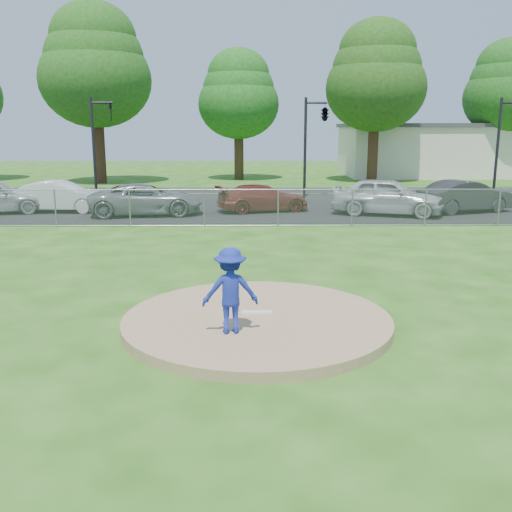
% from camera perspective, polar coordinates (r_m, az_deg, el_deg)
% --- Properties ---
extents(ground, '(120.00, 120.00, 0.00)m').
position_cam_1_polar(ground, '(21.29, -0.22, 2.09)').
color(ground, '#225312').
rests_on(ground, ground).
extents(pitchers_mound, '(5.40, 5.40, 0.20)m').
position_cam_1_polar(pitchers_mound, '(11.57, 0.10, -6.53)').
color(pitchers_mound, '#9C7B56').
rests_on(pitchers_mound, ground).
extents(pitching_rubber, '(0.60, 0.15, 0.04)m').
position_cam_1_polar(pitching_rubber, '(11.72, 0.09, -5.66)').
color(pitching_rubber, white).
rests_on(pitching_rubber, pitchers_mound).
extents(chain_link_fence, '(40.00, 0.06, 1.50)m').
position_cam_1_polar(chain_link_fence, '(23.14, -0.26, 4.82)').
color(chain_link_fence, gray).
rests_on(chain_link_fence, ground).
extents(parking_lot, '(50.00, 8.00, 0.01)m').
position_cam_1_polar(parking_lot, '(27.70, -0.31, 4.56)').
color(parking_lot, black).
rests_on(parking_lot, ground).
extents(street, '(60.00, 7.00, 0.01)m').
position_cam_1_polar(street, '(35.14, -0.37, 6.28)').
color(street, black).
rests_on(street, ground).
extents(commercial_building, '(16.40, 9.40, 4.30)m').
position_cam_1_polar(commercial_building, '(51.55, 17.94, 10.11)').
color(commercial_building, beige).
rests_on(commercial_building, ground).
extents(tree_left, '(7.84, 7.84, 12.53)m').
position_cam_1_polar(tree_left, '(43.53, -15.83, 17.91)').
color(tree_left, '#351E13').
rests_on(tree_left, ground).
extents(tree_center, '(6.16, 6.16, 9.84)m').
position_cam_1_polar(tree_center, '(45.01, -1.76, 15.91)').
color(tree_center, '#352313').
rests_on(tree_center, ground).
extents(tree_right, '(7.28, 7.28, 11.63)m').
position_cam_1_polar(tree_right, '(44.05, 11.92, 17.27)').
color(tree_right, '#382014').
rests_on(tree_right, ground).
extents(tree_far_right, '(6.72, 6.72, 10.74)m').
position_cam_1_polar(tree_far_right, '(50.25, 23.92, 15.21)').
color(tree_far_right, '#322212').
rests_on(tree_far_right, ground).
extents(traffic_signal_left, '(1.28, 0.20, 5.60)m').
position_cam_1_polar(traffic_signal_left, '(34.04, -15.58, 11.29)').
color(traffic_signal_left, black).
rests_on(traffic_signal_left, ground).
extents(traffic_signal_center, '(1.42, 2.48, 5.60)m').
position_cam_1_polar(traffic_signal_center, '(33.19, 6.70, 13.79)').
color(traffic_signal_center, black).
rests_on(traffic_signal_center, ground).
extents(traffic_signal_right, '(1.28, 0.20, 5.60)m').
position_cam_1_polar(traffic_signal_right, '(35.93, 23.42, 10.77)').
color(traffic_signal_right, black).
rests_on(traffic_signal_right, ground).
extents(pitcher, '(1.10, 0.72, 1.60)m').
position_cam_1_polar(pitcher, '(10.45, -2.59, -3.47)').
color(pitcher, '#1C2B9B').
rests_on(pitcher, pitchers_mound).
extents(traffic_cone, '(0.34, 0.34, 0.65)m').
position_cam_1_polar(traffic_cone, '(26.75, -15.47, 4.53)').
color(traffic_cone, '#F94F0D').
rests_on(traffic_cone, parking_lot).
extents(parked_car_white, '(4.50, 1.64, 1.47)m').
position_cam_1_polar(parked_car_white, '(28.76, -18.99, 5.66)').
color(parked_car_white, white).
rests_on(parked_car_white, parking_lot).
extents(parked_car_gray, '(5.43, 3.11, 1.43)m').
position_cam_1_polar(parked_car_gray, '(26.71, -10.96, 5.58)').
color(parked_car_gray, slate).
rests_on(parked_car_gray, parking_lot).
extents(parked_car_darkred, '(4.72, 2.91, 1.28)m').
position_cam_1_polar(parked_car_darkred, '(27.39, 0.71, 5.83)').
color(parked_car_darkred, maroon).
rests_on(parked_car_darkred, parking_lot).
extents(parked_car_pearl, '(5.39, 3.47, 1.71)m').
position_cam_1_polar(parked_car_pearl, '(26.90, 13.01, 5.84)').
color(parked_car_pearl, '#BABCBE').
rests_on(parked_car_pearl, parking_lot).
extents(parked_car_charcoal, '(4.84, 3.05, 1.51)m').
position_cam_1_polar(parked_car_charcoal, '(28.87, 20.25, 5.63)').
color(parked_car_charcoal, '#28282B').
rests_on(parked_car_charcoal, parking_lot).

